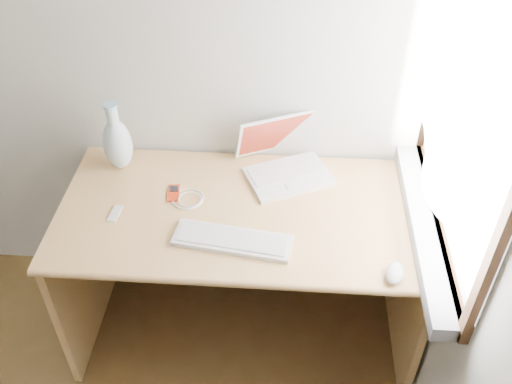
# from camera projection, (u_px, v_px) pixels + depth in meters

# --- Properties ---
(window) EXTENTS (0.11, 0.99, 1.10)m
(window) POSITION_uv_depth(u_px,v_px,m) (462.00, 112.00, 1.75)
(window) COLOR white
(window) RESTS_ON right_wall
(desk) EXTENTS (1.42, 0.71, 0.75)m
(desk) POSITION_uv_depth(u_px,v_px,m) (245.00, 234.00, 2.40)
(desk) COLOR tan
(desk) RESTS_ON floor
(laptop) EXTENTS (0.40, 0.40, 0.22)m
(laptop) POSITION_uv_depth(u_px,v_px,m) (289.00, 161.00, 2.34)
(laptop) COLOR white
(laptop) RESTS_ON desk
(external_keyboard) EXTENTS (0.44, 0.19, 0.02)m
(external_keyboard) POSITION_uv_depth(u_px,v_px,m) (232.00, 240.00, 2.05)
(external_keyboard) COLOR white
(external_keyboard) RESTS_ON desk
(mouse) EXTENTS (0.09, 0.12, 0.04)m
(mouse) POSITION_uv_depth(u_px,v_px,m) (395.00, 273.00, 1.92)
(mouse) COLOR white
(mouse) RESTS_ON desk
(ipod) EXTENTS (0.05, 0.10, 0.01)m
(ipod) POSITION_uv_depth(u_px,v_px,m) (174.00, 193.00, 2.26)
(ipod) COLOR #A4220B
(ipod) RESTS_ON desk
(cable_coil) EXTENTS (0.16, 0.16, 0.01)m
(cable_coil) POSITION_uv_depth(u_px,v_px,m) (188.00, 199.00, 2.23)
(cable_coil) COLOR white
(cable_coil) RESTS_ON desk
(remote) EXTENTS (0.04, 0.09, 0.01)m
(remote) POSITION_uv_depth(u_px,v_px,m) (115.00, 214.00, 2.17)
(remote) COLOR white
(remote) RESTS_ON desk
(vase) EXTENTS (0.12, 0.12, 0.30)m
(vase) POSITION_uv_depth(u_px,v_px,m) (117.00, 143.00, 2.32)
(vase) COLOR white
(vase) RESTS_ON desk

